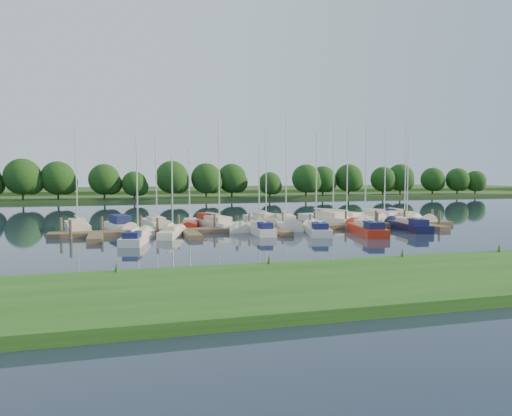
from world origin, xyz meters
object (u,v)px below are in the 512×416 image
object	(u,v)px
motorboat	(121,226)
sailboat_n_5	(265,221)
sailboat_s_2	(260,230)
dock	(272,229)
sailboat_n_0	(77,228)

from	to	relation	value
motorboat	sailboat_n_5	xyz separation A→B (m)	(15.21, 1.92, -0.09)
sailboat_n_5	sailboat_s_2	world-z (taller)	sailboat_n_5
dock	motorboat	size ratio (longest dim) A/B	6.18
sailboat_n_0	dock	bearing A→B (deg)	154.56
dock	sailboat_n_0	xyz separation A→B (m)	(-17.87, 5.60, 0.08)
motorboat	sailboat_s_2	world-z (taller)	sailboat_s_2
sailboat_n_0	sailboat_s_2	distance (m)	17.70
dock	sailboat_n_5	size ratio (longest dim) A/B	3.68
dock	sailboat_s_2	bearing A→B (deg)	-137.69
dock	sailboat_s_2	world-z (taller)	sailboat_s_2
sailboat_n_0	sailboat_s_2	world-z (taller)	sailboat_n_0
dock	motorboat	bearing A→B (deg)	160.40
dock	sailboat_n_5	distance (m)	6.98
sailboat_n_0	motorboat	size ratio (longest dim) A/B	1.61
motorboat	sailboat_s_2	bearing A→B (deg)	137.60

